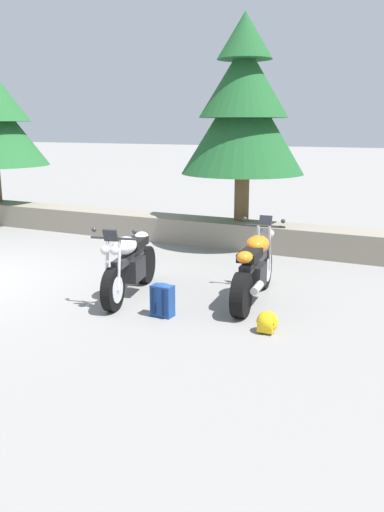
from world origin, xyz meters
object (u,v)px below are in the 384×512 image
object	(u,v)px
motorcycle_white_near_left	(129,265)
pine_tree_mid_right	(244,108)
rider_helmet	(267,322)
rider_backpack	(163,299)
motorcycle_orange_centre	(254,269)

from	to	relation	value
motorcycle_white_near_left	pine_tree_mid_right	bearing A→B (deg)	86.87
rider_helmet	pine_tree_mid_right	size ratio (longest dim) A/B	0.07
rider_backpack	motorcycle_white_near_left	bearing A→B (deg)	147.57
motorcycle_white_near_left	motorcycle_orange_centre	bearing A→B (deg)	18.92
motorcycle_orange_centre	pine_tree_mid_right	size ratio (longest dim) A/B	0.49
motorcycle_white_near_left	rider_backpack	xyz separation A→B (m)	(0.90, -0.57, -0.24)
rider_helmet	pine_tree_mid_right	world-z (taller)	pine_tree_mid_right
motorcycle_white_near_left	pine_tree_mid_right	world-z (taller)	pine_tree_mid_right
motorcycle_white_near_left	rider_backpack	distance (m)	1.09
motorcycle_white_near_left	rider_helmet	world-z (taller)	motorcycle_white_near_left
motorcycle_white_near_left	rider_backpack	size ratio (longest dim) A/B	4.35
motorcycle_orange_centre	pine_tree_mid_right	distance (m)	4.56
motorcycle_orange_centre	rider_backpack	size ratio (longest dim) A/B	4.39
motorcycle_white_near_left	pine_tree_mid_right	xyz separation A→B (m)	(0.23, 4.15, 2.43)
motorcycle_orange_centre	pine_tree_mid_right	xyz separation A→B (m)	(-1.57, 3.53, 2.43)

